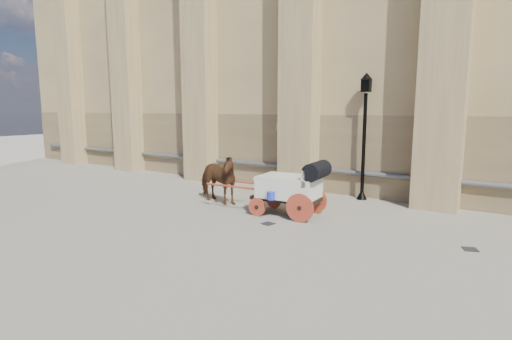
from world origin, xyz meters
The scene contains 6 objects.
ground centered at (0.00, 0.00, 0.00)m, with size 90.00×90.00×0.00m, color gray.
horse centered at (-2.47, 0.33, 0.86)m, with size 0.93×2.03×1.72m, color brown.
carriage centered at (0.52, 0.31, 0.92)m, with size 3.97×1.48×1.71m.
street_lamp centered at (1.55, 3.66, 2.39)m, with size 0.42×0.42×4.47m.
drain_grate_near centered at (0.38, -0.87, 0.01)m, with size 0.32×0.32×0.01m, color black.
drain_grate_far centered at (5.39, -0.06, 0.01)m, with size 0.32×0.32×0.01m, color black.
Camera 1 is at (6.13, -10.19, 3.23)m, focal length 28.00 mm.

